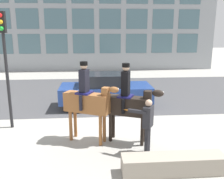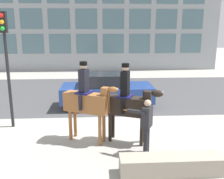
% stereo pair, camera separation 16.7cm
% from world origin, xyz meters
% --- Properties ---
extents(ground_plane, '(80.00, 80.00, 0.00)m').
position_xyz_m(ground_plane, '(0.00, 0.00, 0.00)').
color(ground_plane, '#9E9B93').
extents(road_surface, '(21.16, 8.50, 0.01)m').
position_xyz_m(road_surface, '(0.00, 4.75, 0.00)').
color(road_surface, '#444447').
rests_on(road_surface, ground_plane).
extents(mounted_horse_lead, '(1.79, 1.08, 2.62)m').
position_xyz_m(mounted_horse_lead, '(-0.59, -1.75, 1.37)').
color(mounted_horse_lead, brown).
rests_on(mounted_horse_lead, ground_plane).
extents(mounted_horse_companion, '(1.83, 1.01, 2.58)m').
position_xyz_m(mounted_horse_companion, '(0.71, -1.89, 1.30)').
color(mounted_horse_companion, black).
rests_on(mounted_horse_companion, ground_plane).
extents(pedestrian_bystander, '(0.91, 0.46, 1.65)m').
position_xyz_m(pedestrian_bystander, '(1.15, -2.71, 0.97)').
color(pedestrian_bystander, '#232328').
rests_on(pedestrian_bystander, ground_plane).
extents(street_car_near_lane, '(4.23, 1.87, 1.61)m').
position_xyz_m(street_car_near_lane, '(0.16, 1.94, 0.82)').
color(street_car_near_lane, navy).
rests_on(street_car_near_lane, ground_plane).
extents(traffic_light, '(0.24, 0.29, 4.19)m').
position_xyz_m(traffic_light, '(-3.48, -0.36, 2.80)').
color(traffic_light, black).
rests_on(traffic_light, ground_plane).
extents(planter_ledge, '(2.65, 0.56, 0.48)m').
position_xyz_m(planter_ledge, '(1.60, -3.82, 0.24)').
color(planter_ledge, '#9E9384').
rests_on(planter_ledge, ground_plane).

